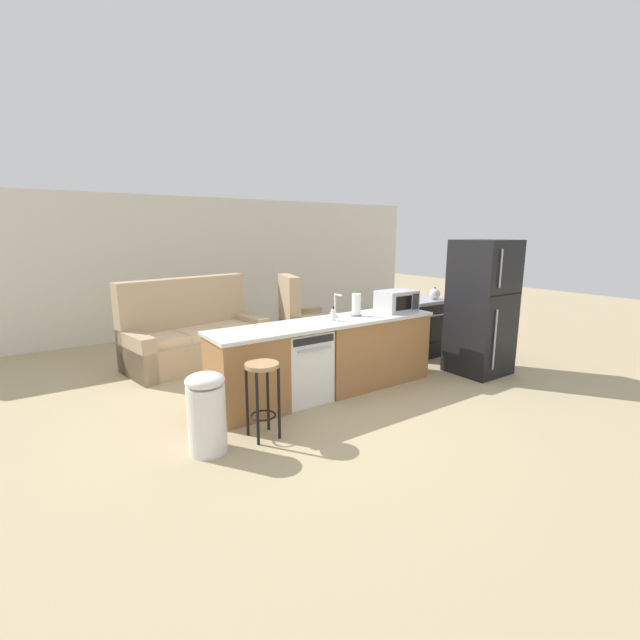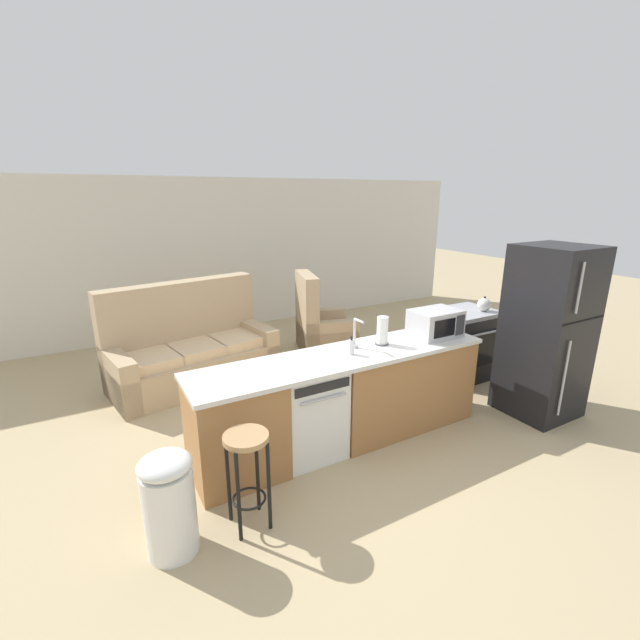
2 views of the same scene
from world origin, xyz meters
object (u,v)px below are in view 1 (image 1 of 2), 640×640
at_px(dishwasher, 300,365).
at_px(stove_range, 420,327).
at_px(microwave, 397,301).
at_px(paper_towel_roll, 356,305).
at_px(kettle, 435,294).
at_px(couch, 193,337).
at_px(trash_bin, 207,412).
at_px(armchair, 300,322).
at_px(soap_bottle, 333,315).
at_px(bar_stool, 262,384).
at_px(refrigerator, 482,308).

height_order(dishwasher, stove_range, stove_range).
distance_m(microwave, paper_towel_roll, 0.65).
distance_m(kettle, couch, 3.79).
xyz_separation_m(paper_towel_roll, trash_bin, (-2.21, -0.64, -0.66)).
xyz_separation_m(couch, armchair, (2.00, 0.18, -0.04)).
bearing_deg(kettle, paper_towel_roll, -169.11).
bearing_deg(soap_bottle, paper_towel_roll, 11.48).
distance_m(paper_towel_roll, bar_stool, 1.87).
bearing_deg(refrigerator, armchair, 111.76).
xyz_separation_m(trash_bin, armchair, (2.78, 2.91, -0.03)).
distance_m(dishwasher, trash_bin, 1.45).
relative_size(trash_bin, couch, 0.35).
bearing_deg(armchair, microwave, -88.33).
distance_m(refrigerator, kettle, 0.99).
height_order(refrigerator, microwave, refrigerator).
bearing_deg(couch, microwave, -46.11).
bearing_deg(dishwasher, trash_bin, -156.51).
distance_m(paper_towel_roll, soap_bottle, 0.43).
bearing_deg(kettle, refrigerator, -99.85).
bearing_deg(trash_bin, soap_bottle, 17.16).
relative_size(microwave, armchair, 0.42).
xyz_separation_m(dishwasher, trash_bin, (-1.33, -0.58, -0.04)).
bearing_deg(refrigerator, trash_bin, -179.57).
distance_m(bar_stool, couch, 2.78).
bearing_deg(dishwasher, paper_towel_roll, 3.83).
distance_m(kettle, trash_bin, 4.27).
height_order(soap_bottle, kettle, kettle).
distance_m(bar_stool, armchair, 3.70).
relative_size(dishwasher, refrigerator, 0.46).
distance_m(refrigerator, microwave, 1.22).
distance_m(stove_range, soap_bottle, 2.28).
relative_size(stove_range, refrigerator, 0.49).
bearing_deg(bar_stool, trash_bin, 176.61).
distance_m(dishwasher, couch, 2.22).
xyz_separation_m(stove_range, bar_stool, (-3.39, -1.16, 0.08)).
relative_size(kettle, armchair, 0.17).
bearing_deg(refrigerator, soap_bottle, 166.28).
height_order(kettle, couch, couch).
relative_size(dishwasher, trash_bin, 1.14).
height_order(trash_bin, armchair, armchair).
relative_size(microwave, trash_bin, 0.68).
height_order(kettle, bar_stool, kettle).
bearing_deg(dishwasher, armchair, 58.07).
distance_m(dishwasher, microwave, 1.64).
bearing_deg(bar_stool, dishwasher, 37.56).
xyz_separation_m(paper_towel_roll, kettle, (1.89, 0.36, -0.05)).
height_order(refrigerator, trash_bin, refrigerator).
relative_size(refrigerator, bar_stool, 2.49).
distance_m(stove_range, refrigerator, 1.19).
xyz_separation_m(soap_bottle, armchair, (0.99, 2.36, -0.62)).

